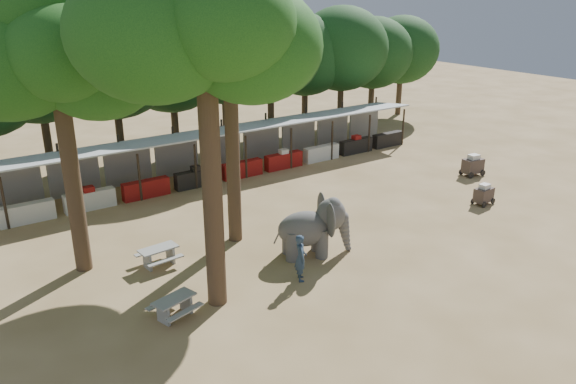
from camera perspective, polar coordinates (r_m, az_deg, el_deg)
ground at (r=21.23m, az=10.10°, el=-8.39°), size 100.00×100.00×0.00m
vendor_stalls at (r=31.27m, az=-7.81°, el=3.56°), size 28.00×2.99×2.80m
yard_tree_left at (r=20.66m, az=-23.23°, el=13.51°), size 7.10×6.90×11.02m
yard_tree_center at (r=16.83m, az=-9.30°, el=17.09°), size 7.10×6.90×12.04m
yard_tree_back at (r=21.80m, az=-6.67°, el=16.12°), size 7.10×6.90×11.36m
backdrop_trees at (r=34.96m, az=-12.16°, el=12.34°), size 46.46×5.95×8.33m
elephant at (r=22.03m, az=2.67°, el=-3.58°), size 3.14×2.44×2.34m
handler at (r=20.27m, az=1.30°, el=-6.68°), size 0.67×0.76×1.77m
picnic_table_near at (r=18.68m, az=-11.46°, el=-11.15°), size 1.68×1.58×0.70m
picnic_table_far at (r=22.01m, az=-13.00°, el=-6.15°), size 1.55×1.42×0.72m
cart_front at (r=28.94m, az=19.26°, el=-0.21°), size 1.10×0.77×1.03m
cart_back at (r=33.13m, az=18.27°, el=2.61°), size 1.32×0.94×1.21m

